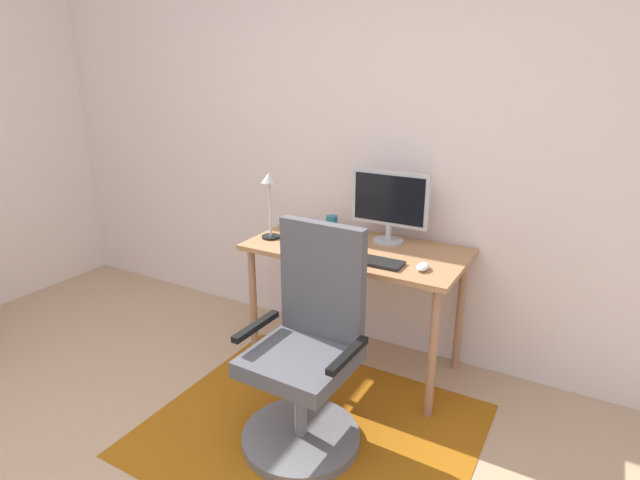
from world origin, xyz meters
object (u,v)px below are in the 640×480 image
(computer_mouse, at_px, (423,267))
(desk_lamp, at_px, (270,195))
(coffee_cup, at_px, (332,223))
(desk, at_px, (356,261))
(monitor, at_px, (390,202))
(keyboard, at_px, (364,259))
(cell_phone, at_px, (305,246))
(office_chair, at_px, (307,364))

(computer_mouse, bearing_deg, desk_lamp, 177.78)
(coffee_cup, bearing_deg, desk, -36.78)
(monitor, bearing_deg, desk, -124.82)
(desk, xyz_separation_m, monitor, (0.12, 0.18, 0.33))
(keyboard, height_order, computer_mouse, computer_mouse)
(computer_mouse, bearing_deg, keyboard, -173.98)
(monitor, xyz_separation_m, cell_phone, (-0.38, -0.32, -0.24))
(coffee_cup, height_order, desk_lamp, desk_lamp)
(keyboard, xyz_separation_m, office_chair, (-0.04, -0.53, -0.37))
(coffee_cup, bearing_deg, desk_lamp, -128.50)
(coffee_cup, bearing_deg, computer_mouse, -26.04)
(keyboard, distance_m, cell_phone, 0.39)
(keyboard, xyz_separation_m, cell_phone, (-0.39, 0.04, -0.00))
(monitor, height_order, keyboard, monitor)
(computer_mouse, height_order, cell_phone, computer_mouse)
(desk, xyz_separation_m, keyboard, (0.13, -0.18, 0.10))
(desk, height_order, keyboard, keyboard)
(cell_phone, bearing_deg, coffee_cup, 82.71)
(monitor, height_order, desk_lamp, monitor)
(desk, bearing_deg, computer_mouse, -18.28)
(computer_mouse, height_order, office_chair, office_chair)
(keyboard, bearing_deg, coffee_cup, 136.37)
(monitor, bearing_deg, office_chair, -92.26)
(monitor, bearing_deg, computer_mouse, -45.05)
(cell_phone, bearing_deg, computer_mouse, -9.72)
(keyboard, height_order, coffee_cup, coffee_cup)
(monitor, xyz_separation_m, desk_lamp, (-0.65, -0.29, 0.02))
(office_chair, bearing_deg, desk_lamp, 137.12)
(monitor, distance_m, coffee_cup, 0.44)
(monitor, distance_m, computer_mouse, 0.51)
(desk_lamp, distance_m, office_chair, 1.06)
(keyboard, xyz_separation_m, coffee_cup, (-0.40, 0.38, 0.04))
(monitor, distance_m, office_chair, 1.07)
(desk_lamp, bearing_deg, cell_phone, -7.56)
(keyboard, distance_m, desk_lamp, 0.71)
(keyboard, relative_size, desk_lamp, 1.07)
(office_chair, bearing_deg, keyboard, 86.85)
(desk, distance_m, office_chair, 0.76)
(coffee_cup, relative_size, cell_phone, 0.67)
(desk, height_order, computer_mouse, computer_mouse)
(monitor, height_order, coffee_cup, monitor)
(coffee_cup, xyz_separation_m, cell_phone, (0.01, -0.35, -0.04))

